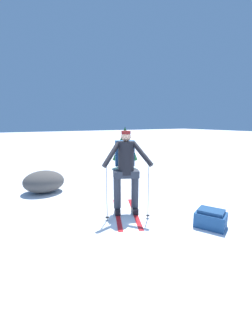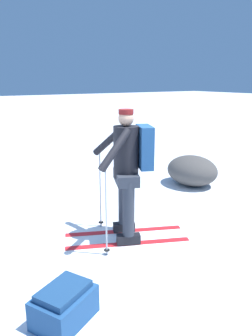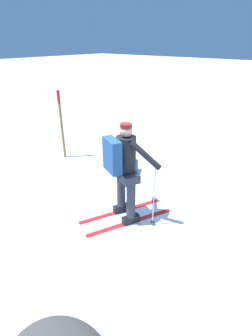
% 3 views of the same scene
% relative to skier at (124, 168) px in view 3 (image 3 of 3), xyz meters
% --- Properties ---
extents(ground_plane, '(80.00, 80.00, 0.00)m').
position_rel_skier_xyz_m(ground_plane, '(0.16, -0.18, -0.98)').
color(ground_plane, white).
extents(skier, '(1.12, 1.66, 1.70)m').
position_rel_skier_xyz_m(skier, '(0.00, 0.00, 0.00)').
color(skier, red).
rests_on(skier, ground_plane).
extents(dropped_backpack, '(0.58, 0.64, 0.33)m').
position_rel_skier_xyz_m(dropped_backpack, '(1.01, -1.33, -0.82)').
color(dropped_backpack, navy).
rests_on(dropped_backpack, ground_plane).
extents(trail_marker, '(0.08, 0.08, 1.74)m').
position_rel_skier_xyz_m(trail_marker, '(2.91, -0.99, 0.02)').
color(trail_marker, olive).
rests_on(trail_marker, ground_plane).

